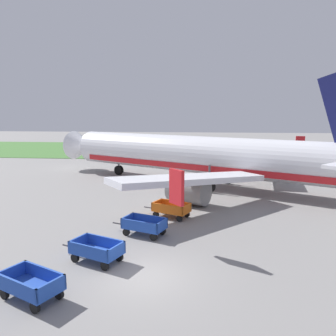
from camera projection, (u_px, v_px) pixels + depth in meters
The scene contains 7 objects.
ground_plane at pixel (144, 276), 15.27m from camera, with size 220.00×220.00×0.00m, color gray.
grass_strip at pixel (188, 150), 65.54m from camera, with size 220.00×28.00×0.06m, color #477A38.
airplane at pixel (206, 156), 33.25m from camera, with size 34.91×28.87×11.34m.
baggage_cart_second_in_row at pixel (31, 285), 13.33m from camera, with size 3.52×2.34×1.07m.
baggage_cart_third_in_row at pixel (97, 250), 16.66m from camera, with size 3.57×2.24×1.07m.
baggage_cart_fourth_in_row at pixel (144, 225), 20.27m from camera, with size 3.59×2.18×1.07m.
baggage_cart_far_end at pixel (171, 209), 23.70m from camera, with size 3.54×2.30×1.07m.
Camera 1 is at (2.50, -14.07, 7.38)m, focal length 35.86 mm.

